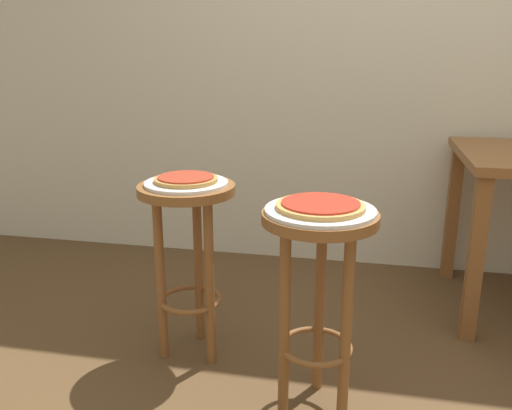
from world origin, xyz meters
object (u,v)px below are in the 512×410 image
serving_plate_foreground (320,210)px  serving_plate_middle (186,183)px  pizza_foreground (320,206)px  stool_middle (188,233)px  stool_foreground (318,269)px  pizza_middle (186,179)px

serving_plate_foreground → serving_plate_middle: (-0.52, 0.25, 0.00)m
pizza_foreground → stool_middle: size_ratio=0.39×
stool_foreground → pizza_foreground: 0.21m
pizza_foreground → serving_plate_middle: 0.58m
serving_plate_foreground → stool_middle: size_ratio=0.49×
pizza_foreground → serving_plate_middle: pizza_foreground is taller
serving_plate_foreground → pizza_middle: size_ratio=1.46×
serving_plate_foreground → serving_plate_middle: same height
pizza_foreground → stool_foreground: bearing=-90.0°
stool_foreground → stool_middle: same height
pizza_foreground → serving_plate_middle: (-0.52, 0.25, -0.02)m
stool_foreground → stool_middle: 0.58m
stool_foreground → serving_plate_middle: bearing=154.4°
stool_middle → pizza_middle: bearing=45.0°
stool_foreground → serving_plate_foreground: 0.20m
serving_plate_foreground → pizza_middle: pizza_middle is taller
serving_plate_foreground → serving_plate_middle: size_ratio=1.11×
stool_foreground → stool_middle: bearing=154.4°
stool_middle → serving_plate_middle: bearing=90.0°
stool_foreground → serving_plate_foreground: size_ratio=2.03×
pizza_foreground → serving_plate_middle: bearing=154.4°
pizza_foreground → pizza_middle: (-0.52, 0.25, 0.00)m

